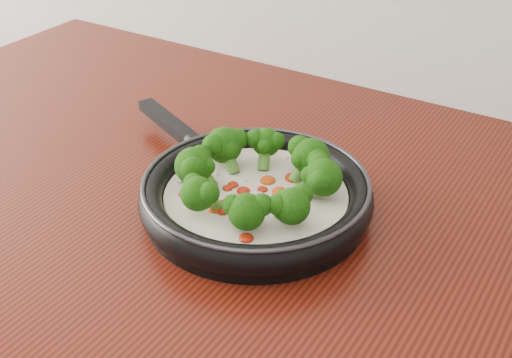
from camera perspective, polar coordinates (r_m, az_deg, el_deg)
The scene contains 1 object.
skillet at distance 0.82m, azimuth -0.08°, elevation -1.06°, with size 0.47×0.38×0.08m.
Camera 1 is at (0.30, 0.48, 1.38)m, focal length 46.94 mm.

